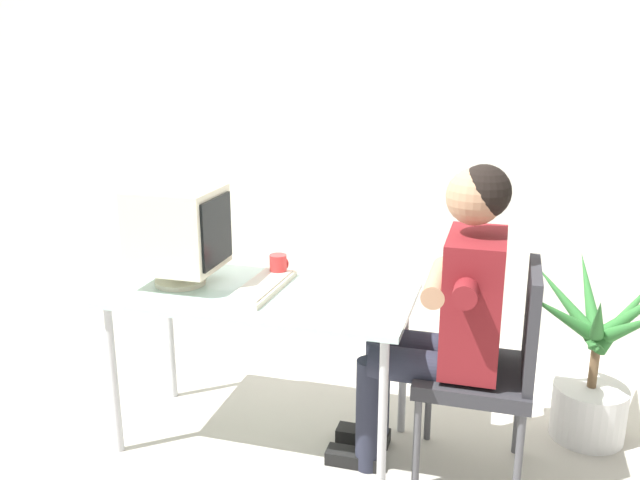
{
  "coord_description": "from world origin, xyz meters",
  "views": [
    {
      "loc": [
        0.98,
        -2.49,
        1.71
      ],
      "look_at": [
        0.26,
        0.0,
        0.97
      ],
      "focal_mm": 37.32,
      "sensor_mm": 36.0,
      "label": 1
    }
  ],
  "objects_px": {
    "office_chair": "(493,361)",
    "person_seated": "(449,306)",
    "keyboard": "(262,287)",
    "desk": "(261,306)",
    "potted_plant": "(594,370)",
    "crt_monitor": "(179,229)",
    "desk_mug": "(278,266)"
  },
  "relations": [
    {
      "from": "person_seated",
      "to": "potted_plant",
      "type": "height_order",
      "value": "person_seated"
    },
    {
      "from": "keyboard",
      "to": "person_seated",
      "type": "bearing_deg",
      "value": 0.32
    },
    {
      "from": "keyboard",
      "to": "potted_plant",
      "type": "relative_size",
      "value": 0.56
    },
    {
      "from": "crt_monitor",
      "to": "keyboard",
      "type": "height_order",
      "value": "crt_monitor"
    },
    {
      "from": "desk",
      "to": "office_chair",
      "type": "xyz_separation_m",
      "value": [
        0.98,
        0.02,
        -0.14
      ]
    },
    {
      "from": "desk",
      "to": "crt_monitor",
      "type": "bearing_deg",
      "value": 179.53
    },
    {
      "from": "person_seated",
      "to": "keyboard",
      "type": "bearing_deg",
      "value": -179.68
    },
    {
      "from": "crt_monitor",
      "to": "person_seated",
      "type": "xyz_separation_m",
      "value": [
        1.16,
        0.02,
        -0.24
      ]
    },
    {
      "from": "office_chair",
      "to": "person_seated",
      "type": "relative_size",
      "value": 0.7
    },
    {
      "from": "person_seated",
      "to": "crt_monitor",
      "type": "bearing_deg",
      "value": -179.04
    },
    {
      "from": "office_chair",
      "to": "potted_plant",
      "type": "distance_m",
      "value": 0.63
    },
    {
      "from": "desk",
      "to": "desk_mug",
      "type": "xyz_separation_m",
      "value": [
        0.01,
        0.2,
        0.12
      ]
    },
    {
      "from": "office_chair",
      "to": "desk_mug",
      "type": "distance_m",
      "value": 1.01
    },
    {
      "from": "desk",
      "to": "person_seated",
      "type": "bearing_deg",
      "value": 1.63
    },
    {
      "from": "crt_monitor",
      "to": "potted_plant",
      "type": "bearing_deg",
      "value": 13.78
    },
    {
      "from": "desk",
      "to": "keyboard",
      "type": "relative_size",
      "value": 2.79
    },
    {
      "from": "crt_monitor",
      "to": "potted_plant",
      "type": "relative_size",
      "value": 0.52
    },
    {
      "from": "desk",
      "to": "crt_monitor",
      "type": "distance_m",
      "value": 0.49
    },
    {
      "from": "keyboard",
      "to": "office_chair",
      "type": "xyz_separation_m",
      "value": [
        0.98,
        0.0,
        -0.22
      ]
    },
    {
      "from": "keyboard",
      "to": "office_chair",
      "type": "bearing_deg",
      "value": 0.26
    },
    {
      "from": "office_chair",
      "to": "potted_plant",
      "type": "xyz_separation_m",
      "value": [
        0.44,
        0.42,
        -0.18
      ]
    },
    {
      "from": "desk",
      "to": "office_chair",
      "type": "relative_size",
      "value": 1.41
    },
    {
      "from": "desk_mug",
      "to": "desk",
      "type": "bearing_deg",
      "value": -93.34
    },
    {
      "from": "keyboard",
      "to": "crt_monitor",
      "type": "bearing_deg",
      "value": -177.68
    },
    {
      "from": "keyboard",
      "to": "person_seated",
      "type": "xyz_separation_m",
      "value": [
        0.79,
        0.0,
        -0.0
      ]
    },
    {
      "from": "potted_plant",
      "to": "desk_mug",
      "type": "height_order",
      "value": "potted_plant"
    },
    {
      "from": "desk_mug",
      "to": "office_chair",
      "type": "bearing_deg",
      "value": -10.46
    },
    {
      "from": "potted_plant",
      "to": "office_chair",
      "type": "bearing_deg",
      "value": -136.33
    },
    {
      "from": "desk",
      "to": "keyboard",
      "type": "height_order",
      "value": "keyboard"
    },
    {
      "from": "office_chair",
      "to": "person_seated",
      "type": "distance_m",
      "value": 0.28
    },
    {
      "from": "office_chair",
      "to": "potted_plant",
      "type": "bearing_deg",
      "value": 43.67
    },
    {
      "from": "crt_monitor",
      "to": "person_seated",
      "type": "relative_size",
      "value": 0.33
    }
  ]
}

